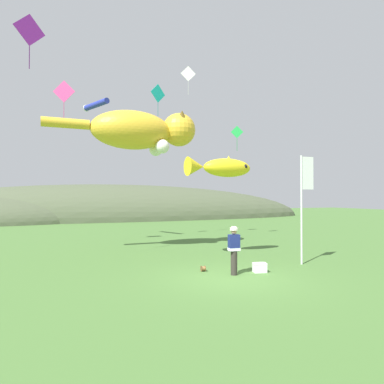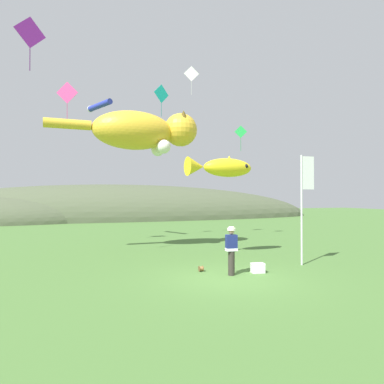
% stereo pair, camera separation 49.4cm
% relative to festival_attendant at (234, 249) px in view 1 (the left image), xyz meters
% --- Properties ---
extents(ground_plane, '(120.00, 120.00, 0.00)m').
position_rel_festival_attendant_xyz_m(ground_plane, '(-0.33, -0.45, -0.95)').
color(ground_plane, '#477033').
extents(distant_hill_ridge, '(55.52, 14.20, 8.83)m').
position_rel_festival_attendant_xyz_m(distant_hill_ridge, '(-2.55, 32.80, -0.95)').
color(distant_hill_ridge, '#4C563D').
rests_on(distant_hill_ridge, ground).
extents(festival_attendant, '(0.44, 0.30, 1.77)m').
position_rel_festival_attendant_xyz_m(festival_attendant, '(0.00, 0.00, 0.00)').
color(festival_attendant, '#332D28').
rests_on(festival_attendant, ground).
extents(kite_spool, '(0.16, 0.22, 0.22)m').
position_rel_festival_attendant_xyz_m(kite_spool, '(-0.84, 0.94, -0.84)').
color(kite_spool, olive).
rests_on(kite_spool, ground).
extents(picnic_cooler, '(0.53, 0.40, 0.36)m').
position_rel_festival_attendant_xyz_m(picnic_cooler, '(1.11, 0.05, -0.77)').
color(picnic_cooler, white).
rests_on(picnic_cooler, ground).
extents(festival_banner_pole, '(0.66, 0.08, 4.63)m').
position_rel_festival_attendant_xyz_m(festival_banner_pole, '(3.75, 0.77, 2.08)').
color(festival_banner_pole, silver).
rests_on(festival_banner_pole, ground).
extents(kite_giant_cat, '(7.88, 2.36, 2.39)m').
position_rel_festival_attendant_xyz_m(kite_giant_cat, '(-2.02, 6.55, 5.38)').
color(kite_giant_cat, gold).
extents(kite_fish_windsock, '(3.43, 1.17, 1.04)m').
position_rel_festival_attendant_xyz_m(kite_fish_windsock, '(1.13, 3.59, 3.32)').
color(kite_fish_windsock, yellow).
extents(kite_tube_streamer, '(1.44, 2.47, 0.44)m').
position_rel_festival_attendant_xyz_m(kite_tube_streamer, '(-4.06, 10.83, 7.68)').
color(kite_tube_streamer, '#2633A5').
extents(kite_diamond_red, '(0.90, 0.10, 1.81)m').
position_rel_festival_attendant_xyz_m(kite_diamond_red, '(-0.36, 11.56, 6.39)').
color(kite_diamond_red, red).
extents(kite_diamond_pink, '(1.16, 0.43, 2.12)m').
position_rel_festival_attendant_xyz_m(kite_diamond_pink, '(-5.92, 8.82, 7.71)').
color(kite_diamond_pink, '#E53F8C').
extents(kite_diamond_violet, '(1.12, 0.64, 2.17)m').
position_rel_festival_attendant_xyz_m(kite_diamond_violet, '(-7.17, 3.50, 8.46)').
color(kite_diamond_violet, purple).
extents(kite_diamond_white, '(1.00, 0.20, 1.91)m').
position_rel_festival_attendant_xyz_m(kite_diamond_white, '(1.77, 9.96, 10.03)').
color(kite_diamond_white, white).
extents(kite_diamond_teal, '(1.14, 0.59, 2.18)m').
position_rel_festival_attendant_xyz_m(kite_diamond_teal, '(-0.01, 11.06, 8.85)').
color(kite_diamond_teal, '#19BFBF').
extents(kite_diamond_green, '(0.82, 0.30, 1.77)m').
position_rel_festival_attendant_xyz_m(kite_diamond_green, '(5.34, 9.88, 6.38)').
color(kite_diamond_green, green).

